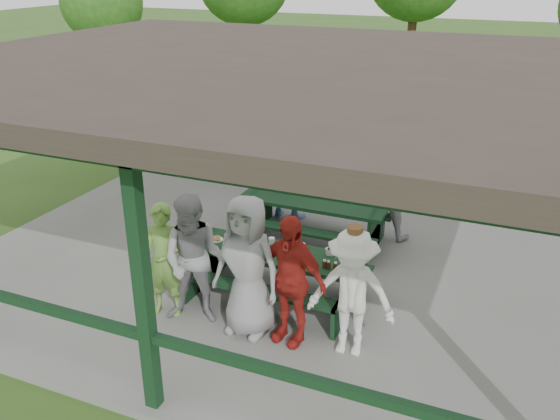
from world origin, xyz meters
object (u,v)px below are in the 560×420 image
at_px(pickup_truck, 506,125).
at_px(contestant_green, 165,260).
at_px(contestant_grey_left, 195,260).
at_px(picnic_table_near, 274,268).
at_px(contestant_white_fedora, 352,293).
at_px(spectator_lblue, 289,176).
at_px(farm_trailer, 332,102).
at_px(picnic_table_far, 312,216).
at_px(spectator_blue, 269,155).
at_px(contestant_grey_mid, 247,267).
at_px(spectator_grey, 390,193).
at_px(contestant_red, 290,280).

bearing_deg(pickup_truck, contestant_green, 139.51).
bearing_deg(contestant_grey_left, picnic_table_near, 37.00).
bearing_deg(contestant_white_fedora, spectator_lblue, 118.34).
bearing_deg(farm_trailer, picnic_table_near, -80.80).
height_order(picnic_table_far, spectator_blue, spectator_blue).
relative_size(contestant_grey_left, spectator_lblue, 1.10).
bearing_deg(contestant_grey_mid, contestant_green, -173.35).
bearing_deg(contestant_white_fedora, farm_trailer, 105.47).
xyz_separation_m(contestant_white_fedora, spectator_grey, (-0.35, 3.54, -0.02)).
bearing_deg(contestant_green, contestant_grey_mid, -8.81).
bearing_deg(spectator_grey, contestant_red, 90.32).
relative_size(picnic_table_far, contestant_grey_left, 1.40).
bearing_deg(spectator_lblue, farm_trailer, -70.89).
bearing_deg(contestant_green, picnic_table_far, 59.40).
distance_m(spectator_grey, farm_trailer, 7.90).
bearing_deg(spectator_grey, farm_trailer, -56.93).
bearing_deg(farm_trailer, pickup_truck, -10.37).
relative_size(contestant_red, spectator_blue, 0.94).
xyz_separation_m(contestant_green, farm_trailer, (-1.19, 10.78, -0.20)).
distance_m(contestant_grey_mid, spectator_lblue, 3.84).
distance_m(picnic_table_near, contestant_grey_left, 1.27).
distance_m(spectator_blue, farm_trailer, 6.35).
relative_size(contestant_green, spectator_blue, 0.88).
height_order(contestant_green, spectator_grey, spectator_grey).
bearing_deg(picnic_table_near, pickup_truck, 74.68).
xyz_separation_m(contestant_green, contestant_grey_left, (0.47, 0.01, 0.10)).
height_order(picnic_table_far, farm_trailer, farm_trailer).
bearing_deg(farm_trailer, spectator_lblue, -82.65).
bearing_deg(spectator_blue, contestant_green, 93.17).
xyz_separation_m(contestant_white_fedora, pickup_truck, (1.17, 10.14, -0.28)).
height_order(picnic_table_near, picnic_table_far, same).
xyz_separation_m(spectator_grey, farm_trailer, (-3.43, 7.11, -0.20)).
xyz_separation_m(spectator_blue, spectator_grey, (2.68, -0.81, -0.11)).
distance_m(contestant_grey_mid, farm_trailer, 11.01).
relative_size(contestant_grey_mid, spectator_lblue, 1.16).
relative_size(picnic_table_far, pickup_truck, 0.53).
height_order(contestant_green, farm_trailer, contestant_green).
xyz_separation_m(contestant_white_fedora, farm_trailer, (-3.78, 10.65, -0.22)).
distance_m(picnic_table_near, picnic_table_far, 2.01).
xyz_separation_m(picnic_table_far, contestant_grey_left, (-0.59, -2.94, 0.44)).
bearing_deg(contestant_red, spectator_lblue, 123.46).
relative_size(contestant_white_fedora, spectator_lblue, 1.04).
bearing_deg(contestant_red, spectator_grey, 94.10).
distance_m(contestant_white_fedora, spectator_grey, 3.56).
bearing_deg(contestant_red, pickup_truck, 90.18).
bearing_deg(contestant_green, spectator_grey, 47.81).
xyz_separation_m(contestant_white_fedora, spectator_blue, (-3.03, 4.35, 0.09)).
xyz_separation_m(picnic_table_far, spectator_blue, (-1.50, 1.53, 0.46)).
height_order(contestant_grey_left, spectator_grey, contestant_grey_left).
xyz_separation_m(picnic_table_near, contestant_grey_left, (-0.74, -0.94, 0.44)).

